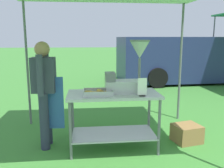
{
  "coord_description": "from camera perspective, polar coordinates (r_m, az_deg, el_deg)",
  "views": [
    {
      "loc": [
        -0.58,
        -2.38,
        1.66
      ],
      "look_at": [
        -0.19,
        1.25,
        0.96
      ],
      "focal_mm": 38.82,
      "sensor_mm": 36.0,
      "label": 1
    }
  ],
  "objects": [
    {
      "name": "supply_crate",
      "position": [
        4.17,
        17.18,
        -11.04
      ],
      "size": [
        0.48,
        0.44,
        0.28
      ],
      "color": "olive",
      "rests_on": "ground"
    },
    {
      "name": "donut_tray",
      "position": [
        3.44,
        -3.45,
        -2.12
      ],
      "size": [
        0.42,
        0.3,
        0.07
      ],
      "color": "#B7B7BC",
      "rests_on": "donut_cart"
    },
    {
      "name": "menu_sign",
      "position": [
        3.36,
        7.13,
        -1.05
      ],
      "size": [
        0.13,
        0.05,
        0.25
      ],
      "color": "black",
      "rests_on": "donut_cart"
    },
    {
      "name": "donut_cart",
      "position": [
        3.6,
        0.34,
        -5.86
      ],
      "size": [
        1.34,
        0.66,
        0.86
      ],
      "color": "#B7B7BC",
      "rests_on": "ground"
    },
    {
      "name": "van_navy",
      "position": [
        9.76,
        18.99,
        5.65
      ],
      "size": [
        5.8,
        2.27,
        1.69
      ],
      "color": "navy",
      "rests_on": "ground"
    },
    {
      "name": "donut_fryer",
      "position": [
        3.55,
        4.11,
        3.01
      ],
      "size": [
        0.65,
        0.29,
        0.77
      ],
      "color": "#B7B7BC",
      "rests_on": "donut_cart"
    },
    {
      "name": "ground_plane",
      "position": [
        8.56,
        -2.06,
        -0.37
      ],
      "size": [
        70.0,
        70.0,
        0.0
      ],
      "primitive_type": "plane",
      "color": "#3D7F33"
    },
    {
      "name": "vendor",
      "position": [
        3.75,
        -15.58,
        -1.22
      ],
      "size": [
        0.46,
        0.53,
        1.61
      ],
      "color": "#2D3347",
      "rests_on": "ground"
    }
  ]
}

